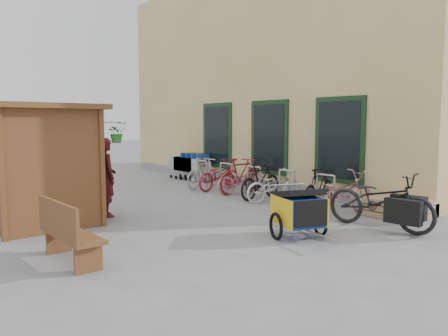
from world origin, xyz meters
TOP-DOWN VIEW (x-y plane):
  - ground at (0.00, 0.00)m, footprint 80.00×80.00m
  - building at (6.49, 4.50)m, footprint 6.07×13.00m
  - kiosk at (-3.28, 2.47)m, footprint 2.49×1.65m
  - bike_rack at (2.30, 2.40)m, footprint 0.05×5.35m
  - pallet_stack at (3.00, -1.40)m, footprint 1.00×1.20m
  - bench at (-3.68, 0.01)m, footprint 0.47×1.48m
  - shopping_carts at (3.00, 6.57)m, footprint 0.54×1.83m
  - child_trailer at (0.04, -1.17)m, footprint 1.05×1.60m
  - cargo_bike at (1.73, -1.77)m, footprint 0.98×2.19m
  - person_kiosk at (-1.85, 2.66)m, footprint 0.50×0.68m
  - bike_0 at (2.13, -0.52)m, footprint 1.99×1.09m
  - bike_1 at (2.49, 0.33)m, footprint 1.67×0.82m
  - bike_2 at (2.21, 1.54)m, footprint 1.71×0.94m
  - bike_3 at (2.23, 2.07)m, footprint 1.65×0.65m
  - bike_4 at (2.39, 2.99)m, footprint 1.65×0.94m
  - bike_5 at (2.47, 3.16)m, footprint 1.77×0.72m
  - bike_6 at (2.37, 4.02)m, footprint 1.78×0.83m
  - bike_7 at (2.19, 4.59)m, footprint 1.66×0.88m

SIDE VIEW (x-z plane):
  - ground at x=0.00m, z-range 0.00..0.00m
  - pallet_stack at x=3.00m, z-range 0.01..0.41m
  - bike_4 at x=2.39m, z-range 0.00..0.82m
  - bike_2 at x=2.21m, z-range 0.00..0.85m
  - bike_6 at x=2.37m, z-range 0.00..0.90m
  - bench at x=-3.68m, z-range 0.01..0.94m
  - bike_7 at x=2.19m, z-range 0.00..0.96m
  - bike_3 at x=2.23m, z-range 0.00..0.96m
  - bike_1 at x=2.49m, z-range 0.00..0.96m
  - bike_0 at x=2.13m, z-range 0.00..0.99m
  - bike_rack at x=2.30m, z-range 0.08..0.95m
  - bike_5 at x=2.47m, z-range 0.00..1.03m
  - child_trailer at x=0.04m, z-range 0.05..0.98m
  - cargo_bike at x=1.73m, z-range -0.01..1.11m
  - shopping_carts at x=3.00m, z-range 0.08..1.05m
  - person_kiosk at x=-1.85m, z-range 0.00..1.72m
  - kiosk at x=-3.28m, z-range 0.35..2.75m
  - building at x=6.49m, z-range -0.01..6.99m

